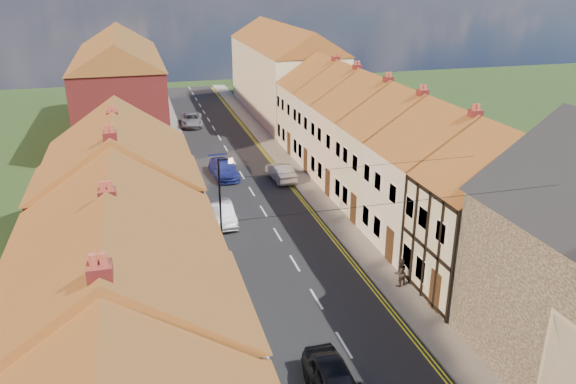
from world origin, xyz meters
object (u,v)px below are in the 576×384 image
(car_mid_b, at_px, (281,172))
(car_mid, at_px, (222,213))
(car_near, at_px, (335,383))
(pedestrian_left, at_px, (231,343))
(pedestrian_right, at_px, (400,273))
(car_distant, at_px, (192,120))
(car_far, at_px, (224,169))
(lamppost, at_px, (222,201))

(car_mid_b, bearing_deg, car_mid, 45.99)
(car_near, bearing_deg, pedestrian_left, 136.92)
(pedestrian_left, height_order, car_mid_b, pedestrian_left)
(pedestrian_right, bearing_deg, car_mid_b, -99.29)
(pedestrian_left, relative_size, car_mid_b, 0.41)
(pedestrian_left, relative_size, pedestrian_right, 1.08)
(pedestrian_left, distance_m, car_mid_b, 23.22)
(car_near, bearing_deg, pedestrian_right, 48.64)
(car_distant, bearing_deg, car_near, -83.41)
(car_mid, height_order, car_far, car_mid)
(lamppost, height_order, pedestrian_right, lamppost)
(pedestrian_left, height_order, pedestrian_right, pedestrian_left)
(lamppost, bearing_deg, pedestrian_left, -97.48)
(car_far, xyz_separation_m, car_distant, (-0.65, 17.70, -0.00))
(car_mid, relative_size, pedestrian_left, 2.46)
(car_mid, xyz_separation_m, car_mid_b, (5.99, 7.11, -0.01))
(lamppost, height_order, car_mid, lamppost)
(car_mid, xyz_separation_m, car_distant, (0.99, 26.80, -0.01))
(lamppost, distance_m, car_mid, 5.70)
(car_near, relative_size, car_distant, 0.89)
(pedestrian_right, xyz_separation_m, car_mid_b, (-1.79, 18.06, -0.22))
(pedestrian_left, bearing_deg, car_mid_b, 52.27)
(pedestrian_right, bearing_deg, pedestrian_left, 6.15)
(car_distant, relative_size, pedestrian_right, 3.11)
(car_distant, distance_m, pedestrian_right, 38.36)
(pedestrian_left, bearing_deg, car_near, -60.88)
(lamppost, height_order, car_distant, lamppost)
(car_near, relative_size, car_mid_b, 1.05)
(lamppost, relative_size, car_mid_b, 1.45)
(car_near, height_order, car_distant, car_near)
(car_near, xyz_separation_m, pedestrian_left, (-3.51, 3.29, 0.23))
(car_near, bearing_deg, car_far, 89.91)
(lamppost, xyz_separation_m, pedestrian_right, (8.45, -6.06, -2.63))
(lamppost, distance_m, car_far, 14.47)
(car_near, height_order, car_far, car_near)
(car_mid, relative_size, car_mid_b, 1.01)
(car_near, distance_m, pedestrian_right, 9.41)
(car_near, relative_size, car_mid, 1.04)
(car_distant, bearing_deg, lamppost, -87.13)
(lamppost, distance_m, car_near, 13.59)
(lamppost, bearing_deg, pedestrian_right, -35.63)
(car_distant, bearing_deg, pedestrian_right, -73.93)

